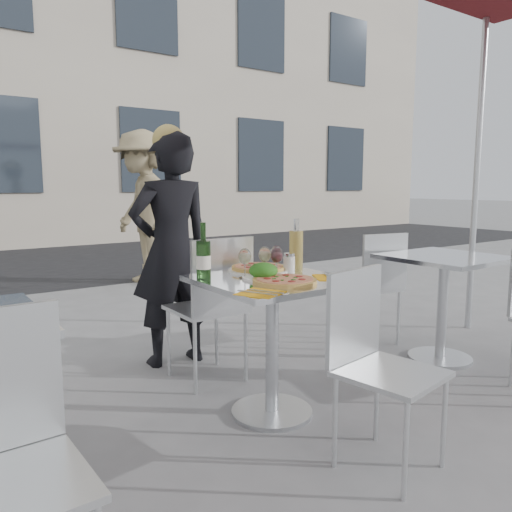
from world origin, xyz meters
TOP-DOWN VIEW (x-y plane):
  - ground at (0.00, 0.00)m, footprint 80.00×80.00m
  - street_asphalt at (0.00, 6.50)m, footprint 24.00×5.00m
  - main_table at (0.00, 0.00)m, footprint 0.72×0.72m
  - side_table_right at (1.50, 0.00)m, footprint 0.72×0.72m
  - chair_far at (-0.04, 0.55)m, footprint 0.42×0.43m
  - chair_near at (0.09, -0.62)m, footprint 0.45×0.46m
  - side_chair_lnear at (-1.38, -0.60)m, footprint 0.42×0.43m
  - side_chair_rfar at (1.37, 0.50)m, footprint 0.47×0.48m
  - woman_diner at (-0.08, 1.04)m, footprint 0.60×0.42m
  - pedestrian_b at (0.89, 3.92)m, footprint 0.71×1.24m
  - pizza_near at (-0.02, -0.13)m, footprint 0.32×0.32m
  - pizza_far at (0.06, 0.21)m, footprint 0.34×0.34m
  - salad_plate at (-0.05, 0.01)m, footprint 0.22×0.22m
  - wine_bottle at (-0.31, 0.18)m, footprint 0.07×0.08m
  - carafe at (0.31, 0.18)m, footprint 0.08×0.08m
  - sugar_shaker at (0.19, 0.09)m, footprint 0.06×0.06m
  - wineglass_white_a at (-0.12, 0.09)m, footprint 0.07×0.07m
  - wineglass_white_b at (0.02, 0.09)m, footprint 0.07×0.07m
  - wineglass_red_a at (0.05, 0.03)m, footprint 0.07×0.07m
  - wineglass_red_b at (0.09, 0.08)m, footprint 0.07×0.07m
  - napkin_left at (-0.27, -0.27)m, footprint 0.24×0.24m
  - napkin_right at (0.27, -0.17)m, footprint 0.24×0.24m

SIDE VIEW (x-z plane):
  - ground at x=0.00m, z-range 0.00..0.00m
  - street_asphalt at x=0.00m, z-range 0.00..0.00m
  - chair_near at x=0.09m, z-range 0.08..0.94m
  - side_chair_rfar at x=1.37m, z-range 0.08..0.96m
  - side_chair_lnear at x=-1.38m, z-range 0.08..0.97m
  - main_table at x=0.00m, z-range 0.16..0.91m
  - side_table_right at x=1.50m, z-range 0.16..0.91m
  - chair_far at x=-0.04m, z-range 0.08..1.01m
  - napkin_left at x=-0.27m, z-range 0.75..0.76m
  - napkin_right at x=0.27m, z-range 0.75..0.76m
  - pizza_near at x=-0.02m, z-range 0.75..0.77m
  - pizza_far at x=0.06m, z-range 0.75..0.78m
  - salad_plate at x=-0.05m, z-range 0.74..0.83m
  - woman_diner at x=-0.08m, z-range 0.00..1.58m
  - sugar_shaker at x=0.19m, z-range 0.75..0.86m
  - wineglass_white_a at x=-0.12m, z-range 0.78..0.94m
  - wineglass_white_b at x=0.02m, z-range 0.78..0.94m
  - wineglass_red_a at x=0.05m, z-range 0.78..0.94m
  - wineglass_red_b at x=0.09m, z-range 0.78..0.94m
  - wine_bottle at x=-0.31m, z-range 0.72..1.01m
  - carafe at x=0.31m, z-range 0.72..1.01m
  - pedestrian_b at x=0.89m, z-range 0.00..1.92m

